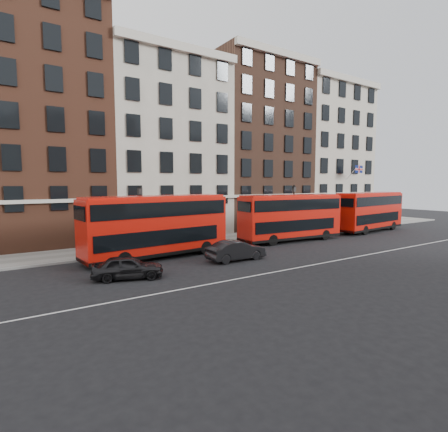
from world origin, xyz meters
TOP-DOWN VIEW (x-y plane):
  - ground at (0.00, 0.00)m, footprint 120.00×120.00m
  - pavement at (0.00, 10.50)m, footprint 80.00×5.00m
  - kerb at (0.00, 8.00)m, footprint 80.00×0.30m
  - road_centre_line at (0.00, -2.00)m, footprint 70.00×0.12m
  - building_terrace at (-0.31, 17.88)m, footprint 64.00×11.95m
  - bus_b at (-5.56, 6.08)m, footprint 11.42×3.78m
  - bus_c at (8.24, 6.08)m, footprint 10.94×3.34m
  - bus_d at (20.86, 6.08)m, footprint 11.03×3.70m
  - car_rear at (-9.28, 1.61)m, footprint 4.42×2.91m
  - car_front at (-1.04, 2.14)m, footprint 4.50×1.62m
  - lamp_post_left at (-5.74, 9.06)m, footprint 0.44×0.44m
  - lamp_post_right at (11.36, 8.85)m, footprint 0.44×0.44m
  - traffic_light at (21.07, 8.10)m, footprint 0.25×0.45m
  - iron_railings at (0.00, 12.70)m, footprint 6.60×0.06m

SIDE VIEW (x-z plane):
  - ground at x=0.00m, z-range 0.00..0.00m
  - road_centre_line at x=0.00m, z-range 0.00..0.01m
  - pavement at x=0.00m, z-range 0.00..0.15m
  - kerb at x=0.00m, z-range 0.00..0.16m
  - iron_railings at x=0.00m, z-range 0.15..1.15m
  - car_rear at x=-9.28m, z-range 0.00..1.40m
  - car_front at x=-1.04m, z-range 0.00..1.48m
  - bus_c at x=8.24m, z-range 0.16..4.70m
  - bus_d at x=20.86m, z-range 0.17..4.71m
  - traffic_light at x=21.07m, z-range 0.81..4.08m
  - bus_b at x=-5.56m, z-range 0.17..4.88m
  - lamp_post_left at x=-5.74m, z-range 0.42..5.74m
  - lamp_post_right at x=11.36m, z-range 0.42..5.74m
  - building_terrace at x=-0.31m, z-range -0.76..21.24m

